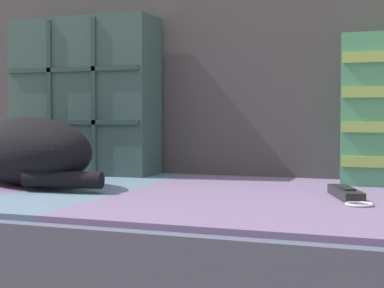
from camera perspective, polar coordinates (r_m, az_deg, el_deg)
name	(u,v)px	position (r m, az deg, el deg)	size (l,w,h in m)	color
couch	(145,271)	(1.34, -4.63, -12.15)	(1.73, 0.89, 0.37)	brown
sofa_backrest	(200,71)	(1.65, 0.80, 7.05)	(1.70, 0.14, 0.56)	#474242
throw_pillow_quilted	(84,97)	(1.64, -10.39, 4.54)	(0.41, 0.14, 0.42)	#38514C
sleeping_cat	(24,152)	(1.39, -15.95, -0.79)	(0.44, 0.32, 0.15)	black
game_remote_far	(346,194)	(1.15, 14.75, -4.70)	(0.11, 0.21, 0.02)	black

